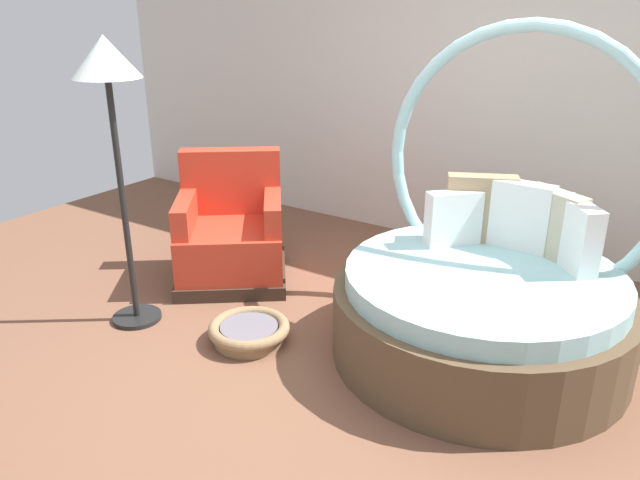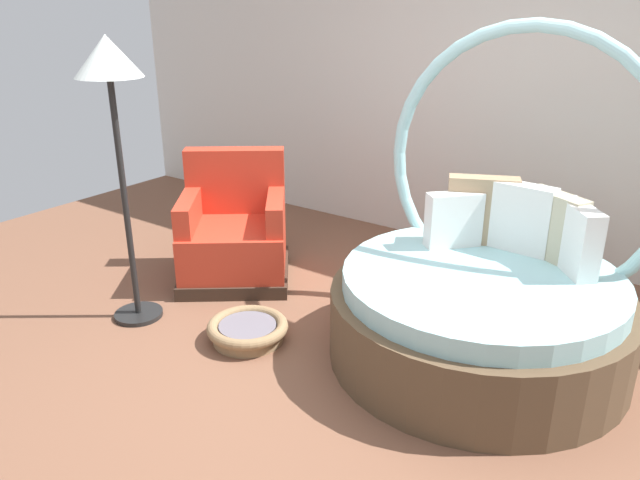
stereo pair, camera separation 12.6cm
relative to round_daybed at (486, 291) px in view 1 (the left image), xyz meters
The scene contains 6 objects.
ground_plane 1.07m from the round_daybed, 129.22° to the right, with size 8.00×8.00×0.02m, color brown.
back_wall 2.02m from the round_daybed, 111.04° to the left, with size 8.00×0.12×2.79m, color silver.
round_daybed is the anchor object (origin of this frame).
red_armchair 1.97m from the round_daybed, behind, with size 1.12×1.12×0.94m.
pet_basket 1.47m from the round_daybed, 149.56° to the right, with size 0.51×0.51×0.13m.
floor_lamp 2.52m from the round_daybed, 155.79° to the right, with size 0.40×0.40×1.82m.
Camera 1 is at (1.62, -2.51, 2.02)m, focal length 34.54 mm.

